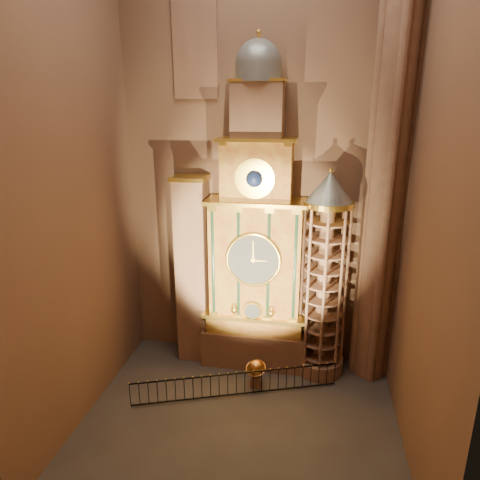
% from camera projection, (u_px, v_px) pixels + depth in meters
% --- Properties ---
extents(floor, '(14.00, 14.00, 0.00)m').
position_uv_depth(floor, '(239.00, 422.00, 19.17)').
color(floor, '#383330').
rests_on(floor, ground).
extents(wall_back, '(22.00, 0.00, 22.00)m').
position_uv_depth(wall_back, '(260.00, 159.00, 21.57)').
color(wall_back, '#845E47').
rests_on(wall_back, floor).
extents(wall_left, '(0.00, 22.00, 22.00)m').
position_uv_depth(wall_left, '(67.00, 172.00, 17.09)').
color(wall_left, '#845E47').
rests_on(wall_left, floor).
extents(wall_right, '(0.00, 22.00, 22.00)m').
position_uv_depth(wall_right, '(438.00, 182.00, 14.76)').
color(wall_right, '#845E47').
rests_on(wall_right, floor).
extents(astronomical_clock, '(5.60, 2.41, 16.70)m').
position_uv_depth(astronomical_clock, '(256.00, 247.00, 21.87)').
color(astronomical_clock, '#8C634C').
rests_on(astronomical_clock, floor).
extents(portrait_tower, '(1.80, 1.60, 10.20)m').
position_uv_depth(portrait_tower, '(193.00, 270.00, 22.90)').
color(portrait_tower, '#8C634C').
rests_on(portrait_tower, floor).
extents(stair_turret, '(2.50, 2.50, 10.80)m').
position_uv_depth(stair_turret, '(324.00, 279.00, 21.46)').
color(stair_turret, '#8C634C').
rests_on(stair_turret, floor).
extents(gothic_pier, '(2.04, 2.04, 22.00)m').
position_uv_depth(gothic_pier, '(389.00, 164.00, 19.62)').
color(gothic_pier, '#8C634C').
rests_on(gothic_pier, floor).
extents(stained_glass_window, '(2.20, 0.14, 5.20)m').
position_uv_depth(stained_glass_window, '(195.00, 42.00, 20.40)').
color(stained_glass_window, navy).
rests_on(stained_glass_window, wall_back).
extents(celestial_globe, '(1.21, 1.17, 1.47)m').
position_uv_depth(celestial_globe, '(256.00, 371.00, 21.36)').
color(celestial_globe, '#8C634C').
rests_on(celestial_globe, floor).
extents(iron_railing, '(9.46, 3.42, 1.23)m').
position_uv_depth(iron_railing, '(236.00, 384.00, 20.69)').
color(iron_railing, black).
rests_on(iron_railing, floor).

